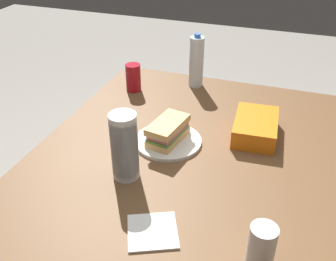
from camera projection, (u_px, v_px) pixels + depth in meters
dining_table at (195, 190)px, 1.30m from camera, size 1.41×1.13×0.76m
paper_plate at (168, 141)px, 1.38m from camera, size 0.24×0.24×0.01m
sandwich at (168, 130)px, 1.36m from camera, size 0.20×0.12×0.08m
soda_can_red at (133, 78)px, 1.71m from camera, size 0.07×0.07×0.12m
chip_bag at (255, 127)px, 1.41m from camera, size 0.24×0.17×0.07m
water_bottle_tall at (196, 62)px, 1.73m from camera, size 0.06×0.06×0.24m
plastic_cup_stack at (124, 146)px, 1.17m from camera, size 0.08×0.08×0.22m
soda_can_silver at (261, 247)px, 0.91m from camera, size 0.07×0.07×0.12m
paper_napkin at (152, 231)px, 1.02m from camera, size 0.17×0.17×0.01m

